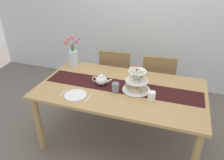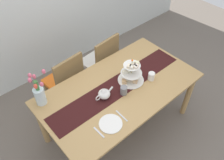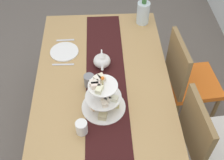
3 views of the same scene
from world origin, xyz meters
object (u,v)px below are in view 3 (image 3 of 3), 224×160
at_px(mug_grey, 89,81).
at_px(knife_left, 63,65).
at_px(tiered_cake_stand, 104,98).
at_px(teapot, 102,60).
at_px(dining_table, 103,96).
at_px(chair_left, 187,78).
at_px(chair_right, 206,140).
at_px(mug_white_text, 82,128).
at_px(tulip_vase, 143,9).
at_px(dinner_plate_left, 64,52).
at_px(fork_left, 65,40).

bearing_deg(mug_grey, knife_left, -136.89).
bearing_deg(tiered_cake_stand, teapot, -179.55).
relative_size(dining_table, chair_left, 1.97).
xyz_separation_m(teapot, knife_left, (-0.03, -0.30, -0.06)).
distance_m(chair_right, mug_white_text, 0.92).
bearing_deg(dining_table, chair_right, 66.10).
height_order(dining_table, tulip_vase, tulip_vase).
bearing_deg(tiered_cake_stand, tulip_vase, 158.21).
xyz_separation_m(chair_right, dinner_plate_left, (-0.72, -1.03, 0.25)).
bearing_deg(chair_left, dinner_plate_left, -96.44).
relative_size(tiered_cake_stand, dinner_plate_left, 1.32).
distance_m(dining_table, knife_left, 0.41).
xyz_separation_m(chair_right, knife_left, (-0.57, -1.03, 0.25)).
distance_m(tulip_vase, fork_left, 0.73).
distance_m(mug_grey, mug_white_text, 0.39).
xyz_separation_m(tulip_vase, mug_grey, (0.73, -0.47, -0.09)).
xyz_separation_m(tulip_vase, dinner_plate_left, (0.36, -0.68, -0.14)).
relative_size(chair_left, chair_right, 1.00).
height_order(tiered_cake_stand, fork_left, tiered_cake_stand).
distance_m(dining_table, tiered_cake_stand, 0.26).
xyz_separation_m(tiered_cake_stand, mug_white_text, (0.18, -0.15, -0.06)).
bearing_deg(tulip_vase, dining_table, -26.30).
height_order(dinner_plate_left, mug_grey, mug_grey).
xyz_separation_m(teapot, dinner_plate_left, (-0.17, -0.30, -0.05)).
bearing_deg(teapot, dining_table, 0.00).
relative_size(dining_table, teapot, 7.54).
xyz_separation_m(tiered_cake_stand, dinner_plate_left, (-0.57, -0.31, -0.10)).
distance_m(dining_table, dinner_plate_left, 0.51).
relative_size(dining_table, mug_white_text, 18.92).
bearing_deg(tiered_cake_stand, chair_right, 78.29).
relative_size(tulip_vase, mug_white_text, 4.28).
bearing_deg(dining_table, mug_grey, -108.46).
bearing_deg(dinner_plate_left, chair_left, 83.56).
distance_m(dining_table, chair_right, 0.81).
relative_size(dinner_plate_left, mug_white_text, 2.42).
height_order(dining_table, dinner_plate_left, dinner_plate_left).
relative_size(chair_right, teapot, 3.82).
distance_m(teapot, mug_white_text, 0.60).
xyz_separation_m(tiered_cake_stand, fork_left, (-0.71, -0.31, -0.10)).
bearing_deg(teapot, fork_left, -136.19).
bearing_deg(fork_left, chair_right, 49.94).
bearing_deg(teapot, tulip_vase, 144.81).
bearing_deg(tulip_vase, knife_left, -53.17).
height_order(chair_left, fork_left, chair_left).
distance_m(chair_right, knife_left, 1.20).
bearing_deg(dining_table, fork_left, -150.87).
xyz_separation_m(chair_right, tiered_cake_stand, (-0.15, -0.72, 0.35)).
relative_size(chair_right, tiered_cake_stand, 2.99).
xyz_separation_m(chair_right, teapot, (-0.55, -0.72, 0.30)).
height_order(chair_right, tiered_cake_stand, tiered_cake_stand).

